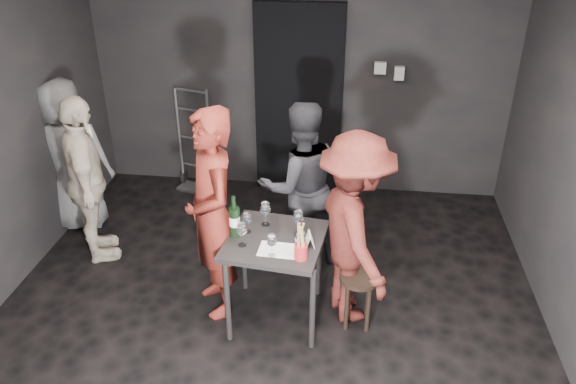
# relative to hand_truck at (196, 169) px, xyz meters

# --- Properties ---
(floor) EXTENTS (4.50, 5.00, 0.02)m
(floor) POSITION_rel_hand_truck_xyz_m (1.18, -2.31, -0.22)
(floor) COLOR black
(floor) RESTS_ON ground
(wall_back) EXTENTS (4.50, 0.04, 2.70)m
(wall_back) POSITION_rel_hand_truck_xyz_m (1.18, 0.19, 1.13)
(wall_back) COLOR black
(wall_back) RESTS_ON ground
(doorway) EXTENTS (0.95, 0.10, 2.10)m
(doorway) POSITION_rel_hand_truck_xyz_m (1.18, 0.13, 0.83)
(doorway) COLOR black
(doorway) RESTS_ON ground
(wallbox_upper) EXTENTS (0.12, 0.06, 0.12)m
(wallbox_upper) POSITION_rel_hand_truck_xyz_m (2.03, 0.14, 1.23)
(wallbox_upper) COLOR #B7B7B2
(wallbox_upper) RESTS_ON wall_back
(wallbox_lower) EXTENTS (0.10, 0.06, 0.14)m
(wallbox_lower) POSITION_rel_hand_truck_xyz_m (2.23, 0.14, 1.18)
(wallbox_lower) COLOR #B7B7B2
(wallbox_lower) RESTS_ON wall_back
(hand_truck) EXTENTS (0.39, 0.34, 1.18)m
(hand_truck) POSITION_rel_hand_truck_xyz_m (0.00, 0.00, 0.00)
(hand_truck) COLOR #B2B2B7
(hand_truck) RESTS_ON floor
(tasting_table) EXTENTS (0.72, 0.72, 0.75)m
(tasting_table) POSITION_rel_hand_truck_xyz_m (1.25, -2.14, 0.44)
(tasting_table) COLOR black
(tasting_table) RESTS_ON floor
(stool) EXTENTS (0.31, 0.31, 0.47)m
(stool) POSITION_rel_hand_truck_xyz_m (1.90, -2.15, 0.15)
(stool) COLOR #312118
(stool) RESTS_ON floor
(server_red) EXTENTS (0.78, 0.88, 2.02)m
(server_red) POSITION_rel_hand_truck_xyz_m (0.75, -2.06, 0.80)
(server_red) COLOR maroon
(server_red) RESTS_ON floor
(woman_black) EXTENTS (0.89, 0.70, 1.61)m
(woman_black) POSITION_rel_hand_truck_xyz_m (1.35, -1.31, 0.59)
(woman_black) COLOR #26262A
(woman_black) RESTS_ON floor
(man_maroon) EXTENTS (0.87, 1.19, 1.67)m
(man_maroon) POSITION_rel_hand_truck_xyz_m (1.84, -2.01, 0.62)
(man_maroon) COLOR #571D18
(man_maroon) RESTS_ON floor
(bystander_cream) EXTENTS (0.88, 1.08, 1.66)m
(bystander_cream) POSITION_rel_hand_truck_xyz_m (-0.55, -1.49, 0.62)
(bystander_cream) COLOR beige
(bystander_cream) RESTS_ON floor
(bystander_grey) EXTENTS (0.85, 0.57, 1.61)m
(bystander_grey) POSITION_rel_hand_truck_xyz_m (-0.96, -0.97, 0.59)
(bystander_grey) COLOR slate
(bystander_grey) RESTS_ON floor
(tasting_mat) EXTENTS (0.31, 0.22, 0.00)m
(tasting_mat) POSITION_rel_hand_truck_xyz_m (1.30, -2.29, 0.54)
(tasting_mat) COLOR white
(tasting_mat) RESTS_ON tasting_table
(wine_glass_a) EXTENTS (0.10, 0.10, 0.21)m
(wine_glass_a) POSITION_rel_hand_truck_xyz_m (1.02, -2.26, 0.64)
(wine_glass_a) COLOR white
(wine_glass_a) RESTS_ON tasting_table
(wine_glass_b) EXTENTS (0.08, 0.08, 0.18)m
(wine_glass_b) POSITION_rel_hand_truck_xyz_m (1.02, -2.08, 0.63)
(wine_glass_b) COLOR white
(wine_glass_b) RESTS_ON tasting_table
(wine_glass_c) EXTENTS (0.09, 0.09, 0.22)m
(wine_glass_c) POSITION_rel_hand_truck_xyz_m (1.15, -1.95, 0.65)
(wine_glass_c) COLOR white
(wine_glass_c) RESTS_ON tasting_table
(wine_glass_d) EXTENTS (0.09, 0.09, 0.19)m
(wine_glass_d) POSITION_rel_hand_truck_xyz_m (1.26, -2.36, 0.63)
(wine_glass_d) COLOR white
(wine_glass_d) RESTS_ON tasting_table
(wine_glass_e) EXTENTS (0.09, 0.09, 0.22)m
(wine_glass_e) POSITION_rel_hand_truck_xyz_m (1.46, -2.33, 0.64)
(wine_glass_e) COLOR white
(wine_glass_e) RESTS_ON tasting_table
(wine_glass_f) EXTENTS (0.11, 0.11, 0.22)m
(wine_glass_f) POSITION_rel_hand_truck_xyz_m (1.42, -2.06, 0.65)
(wine_glass_f) COLOR white
(wine_glass_f) RESTS_ON tasting_table
(wine_bottle) EXTENTS (0.08, 0.08, 0.34)m
(wine_bottle) POSITION_rel_hand_truck_xyz_m (0.94, -2.14, 0.67)
(wine_bottle) COLOR black
(wine_bottle) RESTS_ON tasting_table
(breadstick_cup) EXTENTS (0.10, 0.10, 0.31)m
(breadstick_cup) POSITION_rel_hand_truck_xyz_m (1.47, -2.37, 0.67)
(breadstick_cup) COLOR red
(breadstick_cup) RESTS_ON tasting_table
(reserved_card) EXTENTS (0.10, 0.14, 0.10)m
(reserved_card) POSITION_rel_hand_truck_xyz_m (1.50, -2.19, 0.58)
(reserved_card) COLOR white
(reserved_card) RESTS_ON tasting_table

